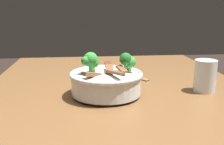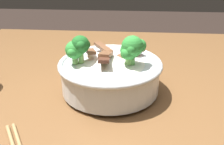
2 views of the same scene
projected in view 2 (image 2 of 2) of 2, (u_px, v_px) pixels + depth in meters
name	position (u px, v px, depth m)	size (l,w,h in m)	color
rice_bowl	(110.00, 71.00, 0.58)	(0.24, 0.24, 0.14)	silver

